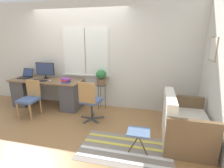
{
  "coord_description": "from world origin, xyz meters",
  "views": [
    {
      "loc": [
        1.91,
        -3.53,
        1.87
      ],
      "look_at": [
        0.99,
        0.17,
        0.79
      ],
      "focal_mm": 28.0,
      "sensor_mm": 36.0,
      "label": 1
    }
  ],
  "objects_px": {
    "mouse": "(50,81)",
    "office_chair_swivel": "(90,100)",
    "monitor": "(45,70)",
    "book_stack": "(66,80)",
    "couch_loveseat": "(183,126)",
    "plant_stand": "(101,88)",
    "laptop": "(26,76)",
    "folding_stool": "(139,134)",
    "potted_plant": "(101,77)",
    "keyboard": "(39,80)",
    "desk_chair_wooden": "(30,97)"
  },
  "relations": [
    {
      "from": "laptop",
      "to": "keyboard",
      "type": "height_order",
      "value": "laptop"
    },
    {
      "from": "book_stack",
      "to": "office_chair_swivel",
      "type": "relative_size",
      "value": 0.25
    },
    {
      "from": "desk_chair_wooden",
      "to": "monitor",
      "type": "bearing_deg",
      "value": 94.01
    },
    {
      "from": "keyboard",
      "to": "book_stack",
      "type": "bearing_deg",
      "value": 0.02
    },
    {
      "from": "laptop",
      "to": "potted_plant",
      "type": "height_order",
      "value": "potted_plant"
    },
    {
      "from": "laptop",
      "to": "office_chair_swivel",
      "type": "height_order",
      "value": "laptop"
    },
    {
      "from": "couch_loveseat",
      "to": "laptop",
      "type": "bearing_deg",
      "value": 76.99
    },
    {
      "from": "mouse",
      "to": "book_stack",
      "type": "relative_size",
      "value": 0.31
    },
    {
      "from": "mouse",
      "to": "folding_stool",
      "type": "relative_size",
      "value": 0.17
    },
    {
      "from": "couch_loveseat",
      "to": "plant_stand",
      "type": "relative_size",
      "value": 1.8
    },
    {
      "from": "mouse",
      "to": "potted_plant",
      "type": "relative_size",
      "value": 0.18
    },
    {
      "from": "couch_loveseat",
      "to": "plant_stand",
      "type": "bearing_deg",
      "value": 60.51
    },
    {
      "from": "office_chair_swivel",
      "to": "desk_chair_wooden",
      "type": "bearing_deg",
      "value": 8.66
    },
    {
      "from": "desk_chair_wooden",
      "to": "folding_stool",
      "type": "relative_size",
      "value": 1.98
    },
    {
      "from": "desk_chair_wooden",
      "to": "plant_stand",
      "type": "relative_size",
      "value": 1.31
    },
    {
      "from": "laptop",
      "to": "folding_stool",
      "type": "height_order",
      "value": "laptop"
    },
    {
      "from": "office_chair_swivel",
      "to": "plant_stand",
      "type": "relative_size",
      "value": 1.44
    },
    {
      "from": "keyboard",
      "to": "laptop",
      "type": "bearing_deg",
      "value": 159.64
    },
    {
      "from": "laptop",
      "to": "folding_stool",
      "type": "xyz_separation_m",
      "value": [
        3.22,
        -1.48,
        -0.42
      ]
    },
    {
      "from": "book_stack",
      "to": "office_chair_swivel",
      "type": "xyz_separation_m",
      "value": [
        0.76,
        -0.37,
        -0.3
      ]
    },
    {
      "from": "book_stack",
      "to": "desk_chair_wooden",
      "type": "xyz_separation_m",
      "value": [
        -0.71,
        -0.46,
        -0.34
      ]
    },
    {
      "from": "mouse",
      "to": "potted_plant",
      "type": "height_order",
      "value": "potted_plant"
    },
    {
      "from": "book_stack",
      "to": "plant_stand",
      "type": "relative_size",
      "value": 0.36
    },
    {
      "from": "monitor",
      "to": "office_chair_swivel",
      "type": "bearing_deg",
      "value": -23.27
    },
    {
      "from": "mouse",
      "to": "office_chair_swivel",
      "type": "relative_size",
      "value": 0.08
    },
    {
      "from": "office_chair_swivel",
      "to": "potted_plant",
      "type": "xyz_separation_m",
      "value": [
        0.04,
        0.72,
        0.36
      ]
    },
    {
      "from": "keyboard",
      "to": "plant_stand",
      "type": "distance_m",
      "value": 1.6
    },
    {
      "from": "mouse",
      "to": "office_chair_swivel",
      "type": "distance_m",
      "value": 1.31
    },
    {
      "from": "mouse",
      "to": "couch_loveseat",
      "type": "xyz_separation_m",
      "value": [
        3.11,
        -0.73,
        -0.45
      ]
    },
    {
      "from": "monitor",
      "to": "book_stack",
      "type": "xyz_separation_m",
      "value": [
        0.74,
        -0.27,
        -0.18
      ]
    },
    {
      "from": "book_stack",
      "to": "folding_stool",
      "type": "bearing_deg",
      "value": -33.75
    },
    {
      "from": "mouse",
      "to": "book_stack",
      "type": "height_order",
      "value": "book_stack"
    },
    {
      "from": "laptop",
      "to": "mouse",
      "type": "xyz_separation_m",
      "value": [
        0.85,
        -0.19,
        -0.03
      ]
    },
    {
      "from": "keyboard",
      "to": "monitor",
      "type": "bearing_deg",
      "value": 87.45
    },
    {
      "from": "laptop",
      "to": "plant_stand",
      "type": "distance_m",
      "value": 2.12
    },
    {
      "from": "keyboard",
      "to": "mouse",
      "type": "xyz_separation_m",
      "value": [
        0.29,
        0.02,
        0.01
      ]
    },
    {
      "from": "mouse",
      "to": "desk_chair_wooden",
      "type": "height_order",
      "value": "desk_chair_wooden"
    },
    {
      "from": "couch_loveseat",
      "to": "potted_plant",
      "type": "bearing_deg",
      "value": 60.51
    },
    {
      "from": "office_chair_swivel",
      "to": "plant_stand",
      "type": "distance_m",
      "value": 0.72
    },
    {
      "from": "book_stack",
      "to": "folding_stool",
      "type": "distance_m",
      "value": 2.34
    },
    {
      "from": "couch_loveseat",
      "to": "office_chair_swivel",
      "type": "bearing_deg",
      "value": 80.0
    },
    {
      "from": "laptop",
      "to": "plant_stand",
      "type": "bearing_deg",
      "value": 3.67
    },
    {
      "from": "book_stack",
      "to": "potted_plant",
      "type": "bearing_deg",
      "value": 23.22
    },
    {
      "from": "potted_plant",
      "to": "book_stack",
      "type": "bearing_deg",
      "value": -156.78
    },
    {
      "from": "laptop",
      "to": "potted_plant",
      "type": "bearing_deg",
      "value": 3.67
    },
    {
      "from": "office_chair_swivel",
      "to": "couch_loveseat",
      "type": "xyz_separation_m",
      "value": [
        1.89,
        -0.33,
        -0.18
      ]
    },
    {
      "from": "mouse",
      "to": "couch_loveseat",
      "type": "relative_size",
      "value": 0.06
    },
    {
      "from": "book_stack",
      "to": "plant_stand",
      "type": "distance_m",
      "value": 0.9
    },
    {
      "from": "laptop",
      "to": "office_chair_swivel",
      "type": "distance_m",
      "value": 2.17
    },
    {
      "from": "laptop",
      "to": "plant_stand",
      "type": "xyz_separation_m",
      "value": [
        2.1,
        0.14,
        -0.23
      ]
    }
  ]
}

